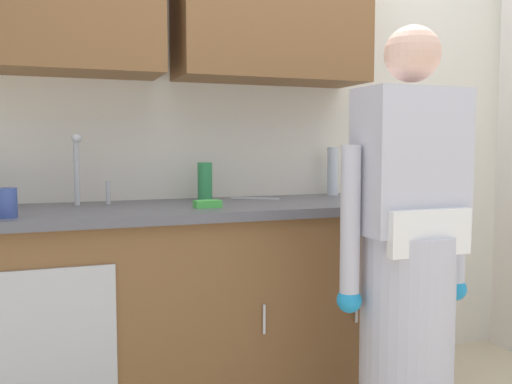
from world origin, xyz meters
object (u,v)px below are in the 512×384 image
Objects in this scene: cup_by_sink at (6,203)px; sponge at (208,204)px; sink at (90,212)px; bottle_soap at (333,171)px; bottle_dish_liquid at (205,182)px; person_at_sink at (408,284)px; knife_on_counter at (255,198)px.

cup_by_sink is 0.77m from sponge.
bottle_soap is (1.24, 0.21, 0.14)m from sink.
bottle_dish_liquid is 0.31m from sponge.
person_at_sink is 1.48m from cup_by_sink.
cup_by_sink reaches higher than knife_on_counter.
person_at_sink is 1.06m from bottle_dish_liquid.
sink is 1.29m from person_at_sink.
sink is at bearing 146.57° from person_at_sink.
bottle_dish_liquid is at bearing -146.17° from knife_on_counter.
cup_by_sink is (-0.84, -0.37, -0.04)m from bottle_dish_liquid.
sponge is at bearing -103.48° from bottle_dish_liquid.
knife_on_counter is 2.18× the size of sponge.
bottle_dish_liquid is (-0.70, -0.05, -0.04)m from bottle_soap.
knife_on_counter is (0.78, 0.15, 0.02)m from sink.
sink is 0.31× the size of person_at_sink.
cup_by_sink is at bearing -164.54° from bottle_soap.
person_at_sink is 6.52× the size of bottle_soap.
knife_on_counter is (-0.45, -0.06, -0.12)m from bottle_soap.
sink is 4.55× the size of sponge.
cup_by_sink is at bearing -174.37° from sponge.
cup_by_sink is (-0.30, -0.21, 0.07)m from sink.
sink is 1.26m from bottle_soap.
sink is 0.80m from knife_on_counter.
sink is at bearing -170.35° from bottle_soap.
person_at_sink is at bearing -43.19° from sponge.
bottle_soap is at bearing 4.39° from bottle_dish_liquid.
sponge is at bearing -155.64° from bottle_soap.
sponge is (-0.60, 0.56, 0.26)m from person_at_sink.
bottle_soap reaches higher than sponge.
person_at_sink reaches higher than bottle_soap.
sponge is (-0.32, -0.29, 0.01)m from knife_on_counter.
bottle_dish_liquid is 0.91m from cup_by_sink.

